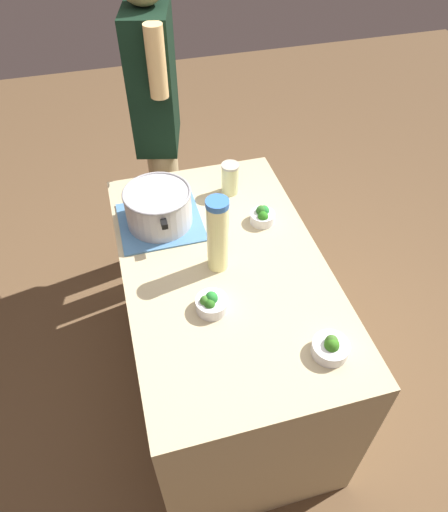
{
  "coord_description": "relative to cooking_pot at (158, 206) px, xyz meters",
  "views": [
    {
      "loc": [
        -1.21,
        0.33,
        2.23
      ],
      "look_at": [
        0.0,
        0.0,
        0.94
      ],
      "focal_mm": 32.71,
      "sensor_mm": 36.0,
      "label": 1
    }
  ],
  "objects": [
    {
      "name": "broccoli_bowl_center",
      "position": [
        -0.51,
        -0.1,
        -0.06
      ],
      "size": [
        0.12,
        0.12,
        0.08
      ],
      "color": "silver",
      "rests_on": "counter_slab"
    },
    {
      "name": "person_cook",
      "position": [
        0.61,
        -0.1,
        -0.01
      ],
      "size": [
        0.5,
        0.28,
        1.76
      ],
      "color": "tan",
      "rests_on": "ground_plane"
    },
    {
      "name": "mason_jar",
      "position": [
        0.13,
        -0.35,
        -0.02
      ],
      "size": [
        0.08,
        0.08,
        0.15
      ],
      "color": "beige",
      "rests_on": "counter_slab"
    },
    {
      "name": "cooking_pot",
      "position": [
        0.0,
        0.0,
        0.0
      ],
      "size": [
        0.35,
        0.28,
        0.16
      ],
      "color": "#B7B7BC",
      "rests_on": "dish_cloth"
    },
    {
      "name": "counter_slab",
      "position": [
        -0.31,
        -0.2,
        -0.54
      ],
      "size": [
        1.33,
        0.79,
        0.89
      ],
      "primitive_type": "cube",
      "color": "tan",
      "rests_on": "ground_plane"
    },
    {
      "name": "broccoli_bowl_back",
      "position": [
        -0.11,
        -0.42,
        -0.06
      ],
      "size": [
        0.11,
        0.11,
        0.08
      ],
      "color": "silver",
      "rests_on": "counter_slab"
    },
    {
      "name": "dish_cloth",
      "position": [
        0.0,
        0.0,
        -0.09
      ],
      "size": [
        0.33,
        0.35,
        0.01
      ],
      "primitive_type": "cube",
      "color": "teal",
      "rests_on": "counter_slab"
    },
    {
      "name": "lemonade_pitcher",
      "position": [
        -0.31,
        -0.18,
        0.07
      ],
      "size": [
        0.08,
        0.08,
        0.32
      ],
      "color": "#F7F29F",
      "rests_on": "counter_slab"
    },
    {
      "name": "broccoli_bowl_front",
      "position": [
        -0.79,
        -0.43,
        -0.06
      ],
      "size": [
        0.12,
        0.12,
        0.08
      ],
      "color": "silver",
      "rests_on": "counter_slab"
    },
    {
      "name": "ground_plane",
      "position": [
        -0.31,
        -0.2,
        -0.99
      ],
      "size": [
        8.0,
        8.0,
        0.0
      ],
      "primitive_type": "plane",
      "color": "brown"
    }
  ]
}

